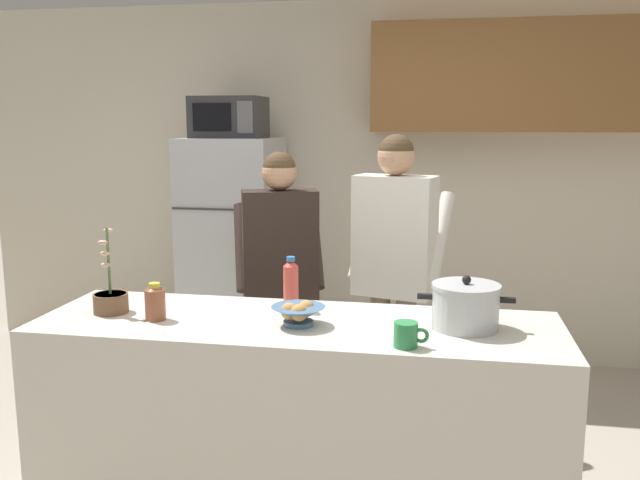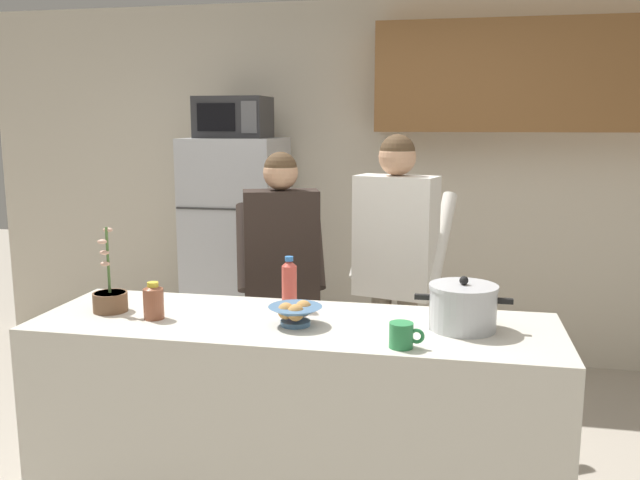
# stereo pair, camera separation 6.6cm
# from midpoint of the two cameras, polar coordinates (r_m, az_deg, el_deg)

# --- Properties ---
(back_wall_unit) EXTENTS (6.00, 0.48, 2.60)m
(back_wall_unit) POSITION_cam_midpoint_polar(r_m,az_deg,el_deg) (4.88, 6.34, 6.74)
(back_wall_unit) COLOR beige
(back_wall_unit) RESTS_ON ground
(kitchen_island) EXTENTS (2.19, 0.68, 0.92)m
(kitchen_island) POSITION_cam_midpoint_polar(r_m,az_deg,el_deg) (2.97, -2.62, -15.48)
(kitchen_island) COLOR silver
(kitchen_island) RESTS_ON ground
(refrigerator) EXTENTS (0.64, 0.68, 1.64)m
(refrigerator) POSITION_cam_midpoint_polar(r_m,az_deg,el_deg) (4.79, -7.84, -1.16)
(refrigerator) COLOR #B7BABF
(refrigerator) RESTS_ON ground
(microwave) EXTENTS (0.48, 0.37, 0.28)m
(microwave) POSITION_cam_midpoint_polar(r_m,az_deg,el_deg) (4.68, -8.21, 10.37)
(microwave) COLOR #2D2D30
(microwave) RESTS_ON refrigerator
(person_near_pot) EXTENTS (0.57, 0.52, 1.59)m
(person_near_pot) POSITION_cam_midpoint_polar(r_m,az_deg,el_deg) (3.63, -3.96, -1.99)
(person_near_pot) COLOR #33384C
(person_near_pot) RESTS_ON ground
(person_by_sink) EXTENTS (0.59, 0.52, 1.68)m
(person_by_sink) POSITION_cam_midpoint_polar(r_m,az_deg,el_deg) (3.60, 5.90, -1.02)
(person_by_sink) COLOR #726656
(person_by_sink) RESTS_ON ground
(cooking_pot) EXTENTS (0.39, 0.27, 0.22)m
(cooking_pot) POSITION_cam_midpoint_polar(r_m,az_deg,el_deg) (2.74, 11.70, -5.57)
(cooking_pot) COLOR silver
(cooking_pot) RESTS_ON kitchen_island
(coffee_mug) EXTENTS (0.13, 0.09, 0.10)m
(coffee_mug) POSITION_cam_midpoint_polar(r_m,az_deg,el_deg) (2.49, 6.68, -8.07)
(coffee_mug) COLOR #2D8C4C
(coffee_mug) RESTS_ON kitchen_island
(bread_bowl) EXTENTS (0.22, 0.22, 0.10)m
(bread_bowl) POSITION_cam_midpoint_polar(r_m,az_deg,el_deg) (2.73, -2.57, -6.33)
(bread_bowl) COLOR #4C7299
(bread_bowl) RESTS_ON kitchen_island
(bottle_near_edge) EXTENTS (0.07, 0.07, 0.24)m
(bottle_near_edge) POSITION_cam_midpoint_polar(r_m,az_deg,el_deg) (2.95, -3.15, -3.77)
(bottle_near_edge) COLOR #D84C3F
(bottle_near_edge) RESTS_ON kitchen_island
(bottle_mid_counter) EXTENTS (0.09, 0.09, 0.16)m
(bottle_mid_counter) POSITION_cam_midpoint_polar(r_m,az_deg,el_deg) (2.89, -14.59, -5.14)
(bottle_mid_counter) COLOR brown
(bottle_mid_counter) RESTS_ON kitchen_island
(potted_orchid) EXTENTS (0.15, 0.15, 0.38)m
(potted_orchid) POSITION_cam_midpoint_polar(r_m,az_deg,el_deg) (3.06, -18.11, -4.84)
(potted_orchid) COLOR brown
(potted_orchid) RESTS_ON kitchen_island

